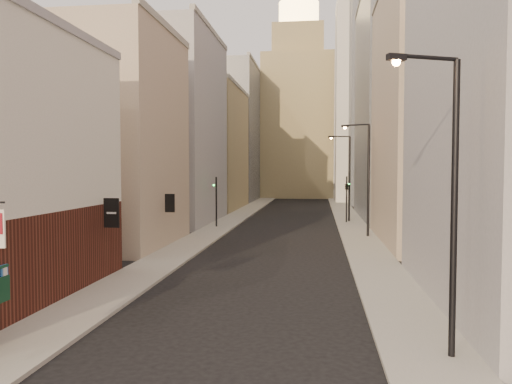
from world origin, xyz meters
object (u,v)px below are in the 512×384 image
object	(u,v)px
clock_tower	(298,110)
traffic_light_right	(347,188)
streetlamp_mid	(366,173)
traffic_light_left	(216,194)
white_tower	(359,94)
streetlamp_near	(448,190)
streetlamp_far	(347,173)

from	to	relation	value
clock_tower	traffic_light_right	bearing A→B (deg)	-81.75
streetlamp_mid	traffic_light_left	bearing A→B (deg)	-176.49
traffic_light_left	traffic_light_right	distance (m)	14.03
white_tower	streetlamp_near	xyz separation A→B (m)	(-3.08, -72.58, -13.38)
streetlamp_mid	streetlamp_far	size ratio (longest dim) A/B	1.03
white_tower	streetlamp_far	size ratio (longest dim) A/B	4.46
streetlamp_near	traffic_light_left	xyz separation A→B (m)	(-13.72, 32.29, -1.85)
traffic_light_left	traffic_light_right	bearing A→B (deg)	-178.13
streetlamp_far	traffic_light_left	bearing A→B (deg)	-167.54
white_tower	streetlamp_mid	xyz separation A→B (m)	(-2.97, -45.37, -13.14)
clock_tower	traffic_light_left	bearing A→B (deg)	-96.10
streetlamp_mid	traffic_light_left	size ratio (longest dim) A/B	1.91
clock_tower	streetlamp_mid	bearing A→B (deg)	-82.30
white_tower	clock_tower	bearing A→B (deg)	128.16
streetlamp_far	traffic_light_left	xyz separation A→B (m)	(-12.98, -6.62, -1.94)
streetlamp_near	traffic_light_right	size ratio (longest dim) A/B	1.83
streetlamp_near	streetlamp_far	size ratio (longest dim) A/B	0.98
white_tower	traffic_light_left	bearing A→B (deg)	-112.64
clock_tower	streetlamp_mid	world-z (taller)	clock_tower
streetlamp_mid	white_tower	bearing A→B (deg)	109.98
traffic_light_left	white_tower	bearing A→B (deg)	-134.21
clock_tower	streetlamp_near	world-z (taller)	clock_tower
streetlamp_far	clock_tower	bearing A→B (deg)	84.01
streetlamp_mid	streetlamp_far	world-z (taller)	streetlamp_mid
clock_tower	traffic_light_left	xyz separation A→B (m)	(-5.80, -54.28, -14.26)
white_tower	traffic_light_right	size ratio (longest dim) A/B	8.30
streetlamp_mid	streetlamp_far	bearing A→B (deg)	117.87
white_tower	traffic_light_right	distance (m)	37.93
clock_tower	streetlamp_mid	distance (m)	61.14
traffic_light_right	white_tower	bearing A→B (deg)	-104.58
traffic_light_left	clock_tower	bearing A→B (deg)	-117.67
streetlamp_near	traffic_light_right	distance (m)	37.91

